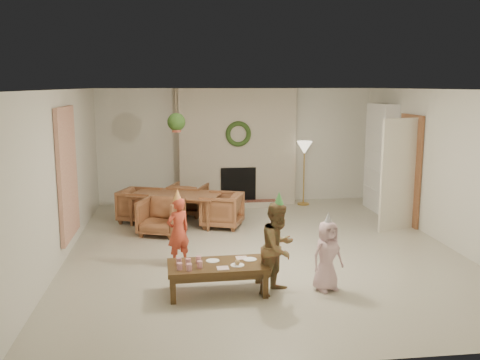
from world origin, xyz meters
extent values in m
plane|color=#B7B29E|center=(0.00, 0.00, 0.00)|extent=(7.00, 7.00, 0.00)
plane|color=white|center=(0.00, 0.00, 2.50)|extent=(7.00, 7.00, 0.00)
plane|color=silver|center=(0.00, 3.50, 1.25)|extent=(7.00, 0.00, 7.00)
plane|color=silver|center=(0.00, -3.50, 1.25)|extent=(7.00, 0.00, 7.00)
plane|color=silver|center=(-3.00, 0.00, 1.25)|extent=(0.00, 7.00, 7.00)
plane|color=silver|center=(3.00, 0.00, 1.25)|extent=(0.00, 7.00, 7.00)
cube|color=brown|center=(0.00, 3.30, 1.25)|extent=(2.50, 0.40, 2.50)
cube|color=maroon|center=(0.00, 2.95, 0.06)|extent=(1.60, 0.30, 0.12)
cube|color=black|center=(0.00, 3.12, 0.45)|extent=(0.75, 0.12, 0.75)
torus|color=#233F17|center=(0.00, 3.07, 1.55)|extent=(0.54, 0.10, 0.54)
cylinder|color=gold|center=(1.42, 3.00, 0.01)|extent=(0.26, 0.26, 0.03)
cylinder|color=gold|center=(1.42, 3.00, 0.65)|extent=(0.03, 0.03, 1.25)
cone|color=beige|center=(1.42, 3.00, 1.25)|extent=(0.33, 0.33, 0.28)
cube|color=white|center=(2.84, 2.30, 1.10)|extent=(0.30, 1.00, 2.20)
cube|color=white|center=(2.82, 2.30, 0.45)|extent=(0.30, 0.92, 0.03)
cube|color=white|center=(2.82, 2.30, 0.85)|extent=(0.30, 0.92, 0.03)
cube|color=white|center=(2.82, 2.30, 1.25)|extent=(0.30, 0.92, 0.03)
cube|color=white|center=(2.82, 2.30, 1.65)|extent=(0.30, 0.92, 0.03)
cube|color=#A81F36|center=(2.80, 2.15, 0.59)|extent=(0.20, 0.40, 0.24)
cube|color=#285596|center=(2.80, 2.35, 0.99)|extent=(0.20, 0.44, 0.24)
cube|color=#AE6B25|center=(2.80, 2.20, 1.38)|extent=(0.20, 0.36, 0.22)
cube|color=brown|center=(2.96, 1.20, 1.02)|extent=(0.05, 0.86, 2.04)
cube|color=beige|center=(2.58, 0.82, 1.00)|extent=(0.77, 0.32, 2.00)
cube|color=beige|center=(-2.96, 0.20, 1.25)|extent=(0.06, 1.20, 2.00)
imported|color=brown|center=(-1.35, 1.71, 0.29)|extent=(1.85, 1.43, 0.58)
imported|color=brown|center=(-1.60, 1.04, 0.32)|extent=(0.88, 0.89, 0.64)
imported|color=brown|center=(-1.09, 2.38, 0.32)|extent=(0.88, 0.89, 0.64)
imported|color=brown|center=(-2.02, 1.97, 0.32)|extent=(0.89, 0.88, 0.64)
imported|color=brown|center=(-0.51, 1.39, 0.32)|extent=(0.89, 0.88, 0.64)
cylinder|color=tan|center=(-1.30, 1.50, 2.15)|extent=(0.01, 0.01, 0.70)
cylinder|color=brown|center=(-1.30, 1.50, 1.80)|extent=(0.16, 0.16, 0.12)
sphere|color=#244517|center=(-1.30, 1.50, 1.92)|extent=(0.32, 0.32, 0.32)
cube|color=#4A3318|center=(-0.84, -1.68, 0.35)|extent=(1.25, 0.65, 0.06)
cube|color=#4A3318|center=(-0.84, -1.68, 0.28)|extent=(1.15, 0.55, 0.08)
cube|color=#4A3318|center=(-1.39, -1.95, 0.16)|extent=(0.07, 0.07, 0.32)
cube|color=#4A3318|center=(-0.28, -1.91, 0.16)|extent=(0.07, 0.07, 0.32)
cube|color=#4A3318|center=(-1.41, -1.44, 0.16)|extent=(0.07, 0.07, 0.32)
cube|color=#4A3318|center=(-0.29, -1.41, 0.16)|extent=(0.07, 0.07, 0.32)
cylinder|color=silver|center=(-1.31, -1.83, 0.42)|extent=(0.07, 0.07, 0.09)
cylinder|color=silver|center=(-1.32, -1.64, 0.42)|extent=(0.07, 0.07, 0.09)
cylinder|color=silver|center=(-1.20, -1.88, 0.42)|extent=(0.07, 0.07, 0.09)
cylinder|color=silver|center=(-1.20, -1.69, 0.42)|extent=(0.07, 0.07, 0.09)
cylinder|color=silver|center=(-1.07, -1.80, 0.42)|extent=(0.07, 0.07, 0.09)
cylinder|color=silver|center=(-1.07, -1.61, 0.42)|extent=(0.07, 0.07, 0.09)
cylinder|color=white|center=(-0.89, -1.57, 0.38)|extent=(0.18, 0.18, 0.01)
cylinder|color=white|center=(-0.60, -1.77, 0.38)|extent=(0.18, 0.18, 0.01)
cylinder|color=white|center=(-0.42, -1.57, 0.38)|extent=(0.18, 0.18, 0.01)
sphere|color=tan|center=(-0.60, -1.77, 0.42)|extent=(0.07, 0.07, 0.07)
cube|color=#DFA4A5|center=(-0.79, -1.85, 0.38)|extent=(0.15, 0.15, 0.01)
cube|color=#DFA4A5|center=(-0.52, -1.50, 0.38)|extent=(0.15, 0.15, 0.01)
imported|color=#B63B27|center=(-1.32, -0.57, 0.50)|extent=(0.43, 0.39, 0.99)
cone|color=gold|center=(-1.32, -0.57, 1.03)|extent=(0.16, 0.16, 0.19)
imported|color=brown|center=(-0.09, -1.75, 0.58)|extent=(0.71, 0.70, 1.15)
cone|color=#4CB151|center=(-0.09, -1.75, 1.20)|extent=(0.18, 0.18, 0.19)
imported|color=beige|center=(0.54, -1.75, 0.45)|extent=(0.51, 0.42, 0.90)
cone|color=#A9A9AF|center=(0.54, -1.75, 0.94)|extent=(0.14, 0.14, 0.16)
camera|label=1|loc=(-1.33, -7.86, 2.56)|focal=39.14mm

